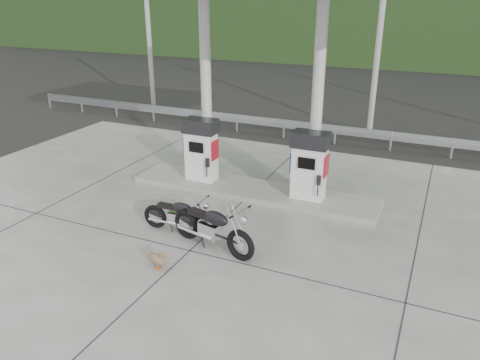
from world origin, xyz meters
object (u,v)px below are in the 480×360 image
at_px(gas_pump_right, 309,166).
at_px(duck, 157,259).
at_px(gas_pump_left, 201,150).
at_px(motorcycle_left, 212,228).
at_px(motorcycle_right, 179,216).

relative_size(gas_pump_right, duck, 3.43).
xyz_separation_m(gas_pump_left, gas_pump_right, (3.20, 0.00, 0.00)).
relative_size(motorcycle_left, duck, 4.00).
bearing_deg(motorcycle_right, gas_pump_left, 106.60).
bearing_deg(duck, motorcycle_left, 72.43).
relative_size(motorcycle_left, motorcycle_right, 1.19).
distance_m(gas_pump_left, gas_pump_right, 3.20).
xyz_separation_m(gas_pump_right, duck, (-1.87, -4.35, -0.86)).
bearing_deg(motorcycle_left, gas_pump_left, 135.49).
relative_size(gas_pump_right, motorcycle_right, 1.03).
bearing_deg(gas_pump_left, gas_pump_right, 0.00).
bearing_deg(gas_pump_left, motorcycle_right, -71.52).
xyz_separation_m(motorcycle_left, duck, (-0.68, -1.16, -0.31)).
bearing_deg(motorcycle_left, motorcycle_right, 175.51).
relative_size(gas_pump_left, duck, 3.43).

